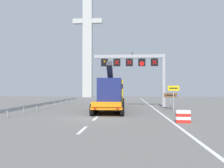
{
  "coord_description": "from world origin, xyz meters",
  "views": [
    {
      "loc": [
        2.97,
        -19.89,
        2.43
      ],
      "look_at": [
        1.0,
        8.75,
        3.05
      ],
      "focal_mm": 37.98,
      "sensor_mm": 36.0,
      "label": 1
    }
  ],
  "objects_px": {
    "overhead_lane_gantry": "(139,65)",
    "crash_barrier_striped": "(183,116)",
    "heavy_haul_truck_orange": "(112,93)",
    "bridge_pylon_distant": "(88,35)",
    "exit_sign_yellow": "(173,92)",
    "tourist_info_sign_brown": "(170,97)"
  },
  "relations": [
    {
      "from": "overhead_lane_gantry",
      "to": "crash_barrier_striped",
      "type": "xyz_separation_m",
      "value": [
        2.56,
        -14.16,
        -5.15
      ]
    },
    {
      "from": "heavy_haul_truck_orange",
      "to": "crash_barrier_striped",
      "type": "distance_m",
      "value": 12.71
    },
    {
      "from": "exit_sign_yellow",
      "to": "tourist_info_sign_brown",
      "type": "bearing_deg",
      "value": 87.75
    },
    {
      "from": "crash_barrier_striped",
      "to": "exit_sign_yellow",
      "type": "bearing_deg",
      "value": 83.49
    },
    {
      "from": "exit_sign_yellow",
      "to": "bridge_pylon_distant",
      "type": "xyz_separation_m",
      "value": [
        -17.44,
        44.99,
        17.07
      ]
    },
    {
      "from": "heavy_haul_truck_orange",
      "to": "exit_sign_yellow",
      "type": "bearing_deg",
      "value": -15.74
    },
    {
      "from": "exit_sign_yellow",
      "to": "heavy_haul_truck_orange",
      "type": "bearing_deg",
      "value": 164.26
    },
    {
      "from": "bridge_pylon_distant",
      "to": "exit_sign_yellow",
      "type": "bearing_deg",
      "value": -68.81
    },
    {
      "from": "crash_barrier_striped",
      "to": "bridge_pylon_distant",
      "type": "bearing_deg",
      "value": 106.84
    },
    {
      "from": "overhead_lane_gantry",
      "to": "heavy_haul_truck_orange",
      "type": "xyz_separation_m",
      "value": [
        -3.37,
        -3.03,
        -3.61
      ]
    },
    {
      "from": "heavy_haul_truck_orange",
      "to": "bridge_pylon_distant",
      "type": "height_order",
      "value": "bridge_pylon_distant"
    },
    {
      "from": "overhead_lane_gantry",
      "to": "crash_barrier_striped",
      "type": "bearing_deg",
      "value": -79.74
    },
    {
      "from": "overhead_lane_gantry",
      "to": "exit_sign_yellow",
      "type": "relative_size",
      "value": 3.44
    },
    {
      "from": "overhead_lane_gantry",
      "to": "tourist_info_sign_brown",
      "type": "distance_m",
      "value": 6.08
    },
    {
      "from": "heavy_haul_truck_orange",
      "to": "tourist_info_sign_brown",
      "type": "xyz_separation_m",
      "value": [
        7.07,
        0.53,
        -0.51
      ]
    },
    {
      "from": "overhead_lane_gantry",
      "to": "tourist_info_sign_brown",
      "type": "bearing_deg",
      "value": -33.92
    },
    {
      "from": "heavy_haul_truck_orange",
      "to": "bridge_pylon_distant",
      "type": "relative_size",
      "value": 0.38
    },
    {
      "from": "overhead_lane_gantry",
      "to": "crash_barrier_striped",
      "type": "relative_size",
      "value": 9.32
    },
    {
      "from": "tourist_info_sign_brown",
      "to": "overhead_lane_gantry",
      "type": "bearing_deg",
      "value": 146.08
    },
    {
      "from": "heavy_haul_truck_orange",
      "to": "crash_barrier_striped",
      "type": "relative_size",
      "value": 13.58
    },
    {
      "from": "exit_sign_yellow",
      "to": "tourist_info_sign_brown",
      "type": "distance_m",
      "value": 2.58
    },
    {
      "from": "overhead_lane_gantry",
      "to": "bridge_pylon_distant",
      "type": "distance_m",
      "value": 44.44
    }
  ]
}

